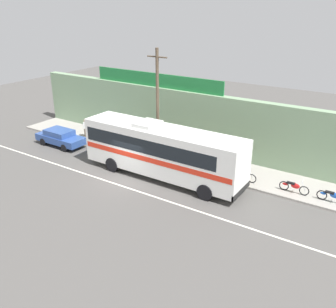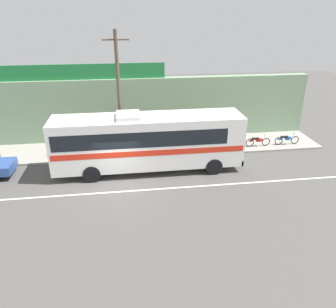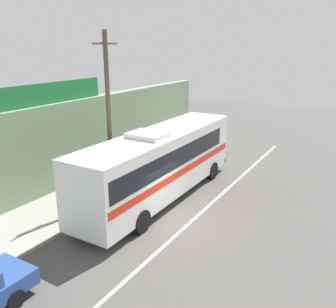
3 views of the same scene
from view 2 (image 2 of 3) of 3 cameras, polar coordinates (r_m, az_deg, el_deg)
name	(u,v)px [view 2 (image 2 of 3)]	position (r m, az deg, el deg)	size (l,w,h in m)	color
ground_plane	(119,185)	(19.21, -8.76, -5.44)	(70.00, 70.00, 0.00)	#4F4C49
sidewalk_slab	(119,149)	(23.85, -8.72, 0.85)	(30.00, 3.60, 0.14)	gray
storefront_facade	(117,110)	(25.10, -9.03, 7.67)	(30.00, 0.70, 4.80)	gray
storefront_billboard	(80,72)	(24.63, -15.35, 13.87)	(12.25, 0.12, 1.10)	#1E7538
road_center_stripe	(119,192)	(18.52, -8.77, -6.64)	(30.00, 0.14, 0.01)	silver
intercity_bus	(147,140)	(19.97, -3.77, 2.57)	(11.68, 2.67, 3.78)	white
utility_pole	(119,96)	(21.03, -8.69, 10.16)	(1.60, 0.22, 8.26)	brown
motorcycle_orange	(258,141)	(24.70, 15.62, 2.27)	(1.87, 0.56, 0.94)	black
motorcycle_red	(287,139)	(25.71, 20.31, 2.51)	(1.91, 0.56, 0.94)	black
motorcycle_purple	(214,144)	(23.47, 8.12, 1.80)	(1.96, 0.56, 0.94)	black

